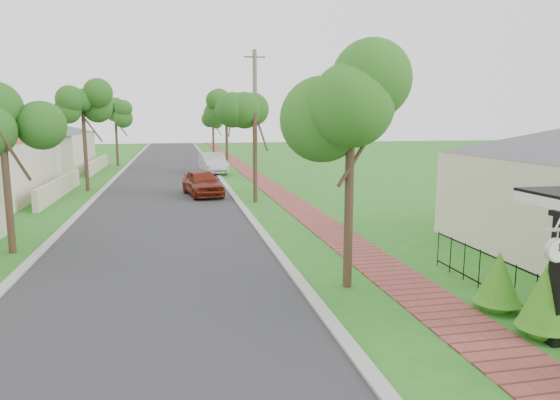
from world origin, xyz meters
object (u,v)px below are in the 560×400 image
object	(u,v)px
parked_car_white	(213,163)
near_tree	(351,105)
utility_pole	(255,121)
parked_car_red	(202,183)
station_clock	(557,248)
porch_post	(560,285)

from	to	relation	value
parked_car_white	near_tree	bearing A→B (deg)	-92.35
parked_car_white	utility_pole	size ratio (longest dim) A/B	0.60
parked_car_red	parked_car_white	world-z (taller)	parked_car_white
parked_car_red	utility_pole	xyz separation A→B (m)	(3.06, 0.78, 3.32)
parked_car_white	station_clock	world-z (taller)	station_clock
utility_pole	station_clock	xyz separation A→B (m)	(2.00, -20.81, -2.08)
near_tree	porch_post	bearing A→B (deg)	-53.58
porch_post	station_clock	distance (m)	1.04
utility_pole	station_clock	world-z (taller)	utility_pole
near_tree	utility_pole	bearing A→B (deg)	88.94
parked_car_red	utility_pole	distance (m)	4.58
parked_car_white	utility_pole	distance (m)	11.13
parked_car_white	station_clock	size ratio (longest dim) A/B	6.71
parked_car_red	near_tree	size ratio (longest dim) A/B	0.74
near_tree	station_clock	distance (m)	5.42
parked_car_red	station_clock	size ratio (longest dim) A/B	5.84
parked_car_red	utility_pole	size ratio (longest dim) A/B	0.52
porch_post	parked_car_red	bearing A→B (deg)	105.79
porch_post	near_tree	size ratio (longest dim) A/B	0.45
porch_post	parked_car_red	xyz separation A→B (m)	(-5.55, 19.63, -0.41)
station_clock	porch_post	bearing A→B (deg)	39.07
near_tree	station_clock	world-z (taller)	near_tree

